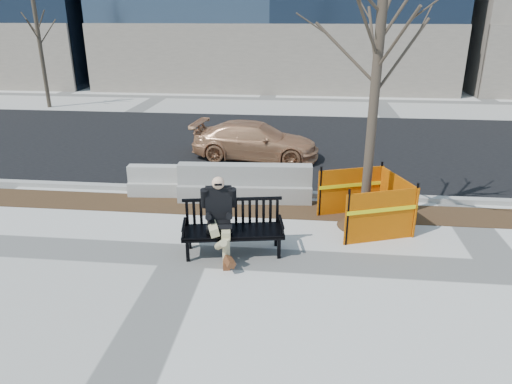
# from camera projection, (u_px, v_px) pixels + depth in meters

# --- Properties ---
(ground) EXTENTS (120.00, 120.00, 0.00)m
(ground) POSITION_uv_depth(u_px,v_px,m) (187.00, 255.00, 9.57)
(ground) COLOR beige
(ground) RESTS_ON ground
(mulch_strip) EXTENTS (40.00, 1.20, 0.02)m
(mulch_strip) POSITION_uv_depth(u_px,v_px,m) (212.00, 206.00, 11.98)
(mulch_strip) COLOR #47301C
(mulch_strip) RESTS_ON ground
(asphalt_street) EXTENTS (60.00, 10.40, 0.01)m
(asphalt_street) POSITION_uv_depth(u_px,v_px,m) (244.00, 143.00, 17.74)
(asphalt_street) COLOR black
(asphalt_street) RESTS_ON ground
(curb) EXTENTS (60.00, 0.25, 0.12)m
(curb) POSITION_uv_depth(u_px,v_px,m) (219.00, 191.00, 12.85)
(curb) COLOR #9E9B93
(curb) RESTS_ON ground
(bench) EXTENTS (2.17, 1.10, 1.11)m
(bench) POSITION_uv_depth(u_px,v_px,m) (233.00, 253.00, 9.66)
(bench) COLOR black
(bench) RESTS_ON ground
(seated_man) EXTENTS (0.88, 1.26, 1.61)m
(seated_man) POSITION_uv_depth(u_px,v_px,m) (220.00, 252.00, 9.69)
(seated_man) COLOR black
(seated_man) RESTS_ON ground
(tree_fence) EXTENTS (3.21, 3.21, 6.25)m
(tree_fence) POSITION_uv_depth(u_px,v_px,m) (363.00, 226.00, 10.89)
(tree_fence) COLOR #ED6700
(tree_fence) RESTS_ON ground
(sedan) EXTENTS (4.36, 2.15, 1.22)m
(sedan) POSITION_uv_depth(u_px,v_px,m) (256.00, 158.00, 15.91)
(sedan) COLOR tan
(sedan) RESTS_ON ground
(jersey_barrier_left) EXTENTS (2.90, 0.76, 0.82)m
(jersey_barrier_left) POSITION_uv_depth(u_px,v_px,m) (183.00, 195.00, 12.74)
(jersey_barrier_left) COLOR #ACA9A1
(jersey_barrier_left) RESTS_ON ground
(jersey_barrier_right) EXTENTS (3.48, 0.91, 0.99)m
(jersey_barrier_right) POSITION_uv_depth(u_px,v_px,m) (245.00, 200.00, 12.38)
(jersey_barrier_right) COLOR gray
(jersey_barrier_right) RESTS_ON ground
(far_tree_left) EXTENTS (2.93, 2.93, 5.96)m
(far_tree_left) POSITION_uv_depth(u_px,v_px,m) (50.00, 107.00, 24.48)
(far_tree_left) COLOR #483C2E
(far_tree_left) RESTS_ON ground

